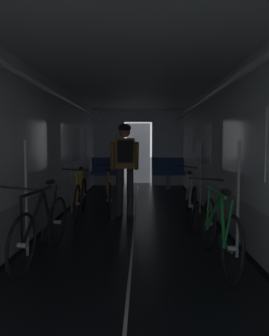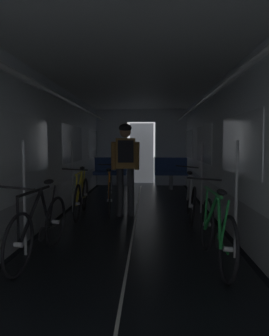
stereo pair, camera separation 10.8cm
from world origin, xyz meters
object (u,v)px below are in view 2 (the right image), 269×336
object	(u,v)px
bench_seat_far_left	(110,170)
bicycle_silver	(191,199)
person_cyclist_aisle	(125,159)
bicycle_orange_in_aisle	(109,194)
bicycle_green	(216,231)
bicycle_black	(39,228)
bicycle_yellow	(81,196)
bench_seat_far_right	(171,170)

from	to	relation	value
bench_seat_far_left	bicycle_silver	xyz separation A→B (m)	(1.89, -3.98, -0.19)
person_cyclist_aisle	bicycle_orange_in_aisle	size ratio (longest dim) A/B	1.03
bench_seat_far_left	person_cyclist_aisle	world-z (taller)	person_cyclist_aisle
bicycle_green	bicycle_black	size ratio (longest dim) A/B	1.00
bicycle_yellow	bicycle_black	world-z (taller)	bicycle_black
person_cyclist_aisle	bicycle_green	bearing A→B (deg)	-64.42
bicycle_silver	person_cyclist_aisle	size ratio (longest dim) A/B	0.98
bicycle_silver	person_cyclist_aisle	xyz separation A→B (m)	(-1.19, 0.26, 0.69)
bench_seat_far_right	bicycle_green	bearing A→B (deg)	-89.12
bicycle_orange_in_aisle	bicycle_yellow	bearing A→B (deg)	-149.24
bench_seat_far_right	bicycle_black	distance (m)	6.44
bench_seat_far_left	bicycle_green	world-z (taller)	bench_seat_far_left
bench_seat_far_right	bicycle_yellow	xyz separation A→B (m)	(-1.92, -3.76, -0.18)
bicycle_silver	bicycle_yellow	xyz separation A→B (m)	(-2.01, 0.22, 0.00)
bench_seat_far_right	bicycle_silver	world-z (taller)	bench_seat_far_right
bicycle_orange_in_aisle	bench_seat_far_left	bearing A→B (deg)	96.21
bench_seat_far_right	bicycle_orange_in_aisle	size ratio (longest dim) A/B	0.58
bench_seat_far_left	bench_seat_far_right	xyz separation A→B (m)	(1.80, 0.00, 0.00)
bicycle_yellow	person_cyclist_aisle	xyz separation A→B (m)	(0.83, 0.03, 0.69)
bicycle_green	bicycle_orange_in_aisle	size ratio (longest dim) A/B	1.00
bicycle_green	bench_seat_far_right	bearing A→B (deg)	90.88
bicycle_silver	bicycle_green	world-z (taller)	bicycle_silver
bicycle_silver	bicycle_orange_in_aisle	world-z (taller)	bicycle_silver
bicycle_black	bicycle_orange_in_aisle	world-z (taller)	bicycle_black
bench_seat_far_right	bicycle_green	xyz separation A→B (m)	(0.10, -6.21, -0.18)
bench_seat_far_left	person_cyclist_aisle	size ratio (longest dim) A/B	0.57
bench_seat_far_left	bicycle_green	bearing A→B (deg)	-73.02
bicycle_silver	bicycle_black	size ratio (longest dim) A/B	1.00
bicycle_black	bicycle_green	bearing A→B (deg)	-1.96
bench_seat_far_right	person_cyclist_aisle	distance (m)	3.91
bench_seat_far_left	bicycle_black	bearing A→B (deg)	-91.29
bicycle_black	person_cyclist_aisle	world-z (taller)	person_cyclist_aisle
bicycle_black	bicycle_yellow	bearing A→B (deg)	89.58
bicycle_green	bicycle_black	world-z (taller)	bicycle_green
bicycle_silver	bicycle_green	size ratio (longest dim) A/B	1.00
bench_seat_far_right	bicycle_black	world-z (taller)	bench_seat_far_right
bicycle_black	bicycle_silver	bearing A→B (deg)	46.73
bicycle_silver	bicycle_orange_in_aisle	xyz separation A→B (m)	(-1.52, 0.52, 0.00)
person_cyclist_aisle	bicycle_black	bearing A→B (deg)	-109.31
bicycle_yellow	bicycle_orange_in_aisle	bearing A→B (deg)	30.76
person_cyclist_aisle	bench_seat_far_left	bearing A→B (deg)	100.75
bicycle_black	bicycle_orange_in_aisle	size ratio (longest dim) A/B	1.00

